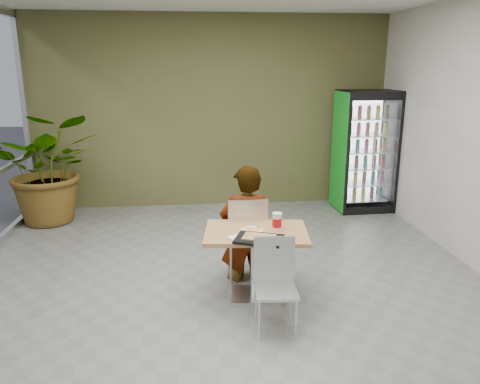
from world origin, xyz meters
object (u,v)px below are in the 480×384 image
seated_woman (246,236)px  potted_plant (49,168)px  dining_table (256,250)px  chair_far (247,232)px  beverage_fridge (365,151)px  cafeteria_tray (259,239)px  chair_near (275,277)px  soda_cup (277,222)px

seated_woman → potted_plant: (-2.76, 2.34, 0.34)m
dining_table → potted_plant: 4.00m
chair_far → beverage_fridge: size_ratio=0.49×
potted_plant → dining_table: bearing=-45.4°
chair_far → dining_table: bearing=94.9°
seated_woman → beverage_fridge: (2.29, 2.46, 0.48)m
cafeteria_tray → beverage_fridge: beverage_fridge is taller
seated_woman → cafeteria_tray: size_ratio=3.64×
chair_near → beverage_fridge: beverage_fridge is taller
seated_woman → cafeteria_tray: (0.03, -0.76, 0.25)m
cafeteria_tray → potted_plant: bearing=131.9°
potted_plant → beverage_fridge: bearing=1.4°
seated_woman → potted_plant: 3.63m
cafeteria_tray → beverage_fridge: size_ratio=0.23×
potted_plant → cafeteria_tray: bearing=-48.1°
seated_woman → soda_cup: (0.26, -0.48, 0.32)m
chair_near → cafeteria_tray: bearing=113.2°
chair_near → soda_cup: (0.12, 0.58, 0.33)m
potted_plant → soda_cup: bearing=-43.1°
soda_cup → potted_plant: 4.13m
chair_near → seated_woman: 1.07m
dining_table → seated_woman: 0.50m
chair_far → chair_near: bearing=97.3°
cafeteria_tray → chair_near: bearing=-70.3°
chair_far → soda_cup: chair_far is taller
dining_table → cafeteria_tray: (-0.01, -0.27, 0.23)m
beverage_fridge → potted_plant: size_ratio=1.16×
cafeteria_tray → chair_far: bearing=92.7°
soda_cup → beverage_fridge: size_ratio=0.09×
dining_table → beverage_fridge: 3.74m
seated_woman → potted_plant: size_ratio=0.95×
dining_table → beverage_fridge: (2.24, 2.96, 0.46)m
dining_table → beverage_fridge: bearing=52.8°
dining_table → potted_plant: size_ratio=0.65×
chair_near → soda_cup: size_ratio=4.84×
chair_near → potted_plant: potted_plant is taller
beverage_fridge → potted_plant: 5.04m
soda_cup → potted_plant: bearing=136.9°
chair_far → soda_cup: bearing=120.7°
chair_far → cafeteria_tray: size_ratio=2.19×
chair_far → soda_cup: (0.26, -0.43, 0.26)m
potted_plant → seated_woman: bearing=-40.4°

